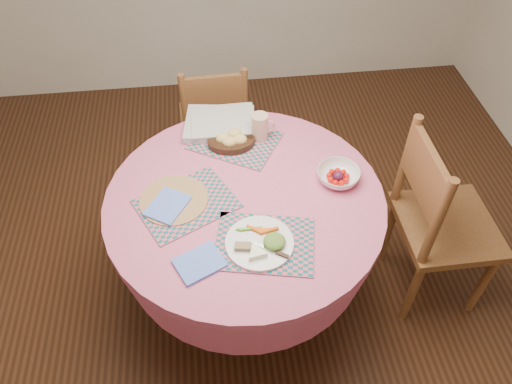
% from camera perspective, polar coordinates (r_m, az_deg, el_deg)
% --- Properties ---
extents(ground, '(4.00, 4.00, 0.00)m').
position_cam_1_polar(ground, '(2.79, -1.04, -11.12)').
color(ground, '#331C0F').
rests_on(ground, ground).
extents(dining_table, '(1.24, 1.24, 0.75)m').
position_cam_1_polar(dining_table, '(2.34, -1.22, -3.87)').
color(dining_table, '#C55C73').
rests_on(dining_table, ground).
extents(chair_right, '(0.45, 0.48, 1.02)m').
position_cam_1_polar(chair_right, '(2.54, 20.07, -3.07)').
color(chair_right, brown).
rests_on(chair_right, ground).
extents(chair_back, '(0.42, 0.41, 0.89)m').
position_cam_1_polar(chair_back, '(3.06, -4.72, 8.15)').
color(chair_back, brown).
rests_on(chair_back, ground).
extents(placemat_front, '(0.45, 0.38, 0.01)m').
position_cam_1_polar(placemat_front, '(2.03, 0.99, -5.87)').
color(placemat_front, '#115A61').
rests_on(placemat_front, dining_table).
extents(placemat_left, '(0.49, 0.45, 0.01)m').
position_cam_1_polar(placemat_left, '(2.18, -7.93, -1.34)').
color(placemat_left, '#115A61').
rests_on(placemat_left, dining_table).
extents(placemat_back, '(0.50, 0.46, 0.01)m').
position_cam_1_polar(placemat_back, '(2.46, -2.42, 5.87)').
color(placemat_back, '#115A61').
rests_on(placemat_back, dining_table).
extents(wicker_trivet, '(0.30, 0.30, 0.01)m').
position_cam_1_polar(wicker_trivet, '(2.20, -9.37, -0.90)').
color(wicker_trivet, '#AC7A4A').
rests_on(wicker_trivet, dining_table).
extents(napkin_near, '(0.22, 0.20, 0.01)m').
position_cam_1_polar(napkin_near, '(1.97, -6.46, -8.08)').
color(napkin_near, '#597CE6').
rests_on(napkin_near, dining_table).
extents(napkin_far, '(0.21, 0.23, 0.01)m').
position_cam_1_polar(napkin_far, '(2.17, -10.05, -1.59)').
color(napkin_far, '#597CE6').
rests_on(napkin_far, placemat_left).
extents(dinner_plate, '(0.28, 0.28, 0.05)m').
position_cam_1_polar(dinner_plate, '(2.00, 0.61, -5.79)').
color(dinner_plate, white).
rests_on(dinner_plate, placemat_front).
extents(bread_bowl, '(0.23, 0.23, 0.08)m').
position_cam_1_polar(bread_bowl, '(2.42, -2.83, 5.99)').
color(bread_bowl, black).
rests_on(bread_bowl, placemat_back).
extents(latte_mug, '(0.12, 0.08, 0.14)m').
position_cam_1_polar(latte_mug, '(2.43, 0.49, 7.46)').
color(latte_mug, '#CDA98D').
rests_on(latte_mug, placemat_back).
extents(fruit_bowl, '(0.25, 0.25, 0.06)m').
position_cam_1_polar(fruit_bowl, '(2.27, 9.37, 1.83)').
color(fruit_bowl, white).
rests_on(fruit_bowl, dining_table).
extents(newspaper_stack, '(0.38, 0.32, 0.04)m').
position_cam_1_polar(newspaper_stack, '(2.53, -4.12, 7.84)').
color(newspaper_stack, silver).
rests_on(newspaper_stack, dining_table).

